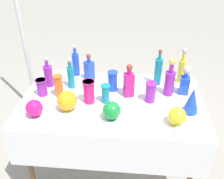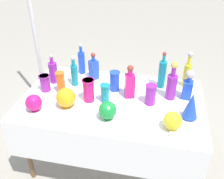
{
  "view_description": "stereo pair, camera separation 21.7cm",
  "coord_description": "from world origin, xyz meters",
  "px_view_note": "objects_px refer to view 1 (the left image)",
  "views": [
    {
      "loc": [
        0.16,
        -1.83,
        2.03
      ],
      "look_at": [
        0.0,
        0.0,
        0.86
      ],
      "focal_mm": 40.0,
      "sensor_mm": 36.0,
      "label": 1
    },
    {
      "loc": [
        0.38,
        -1.8,
        2.03
      ],
      "look_at": [
        0.0,
        0.0,
        0.86
      ],
      "focal_mm": 40.0,
      "sensor_mm": 36.0,
      "label": 2
    }
  ],
  "objects_px": {
    "tall_bottle_3": "(182,68)",
    "square_decanter_1": "(89,69)",
    "slender_vase_4": "(59,85)",
    "tall_bottle_5": "(71,76)",
    "round_bowl_1": "(67,101)",
    "square_decanter_2": "(129,83)",
    "tall_bottle_1": "(170,81)",
    "tall_bottle_2": "(48,75)",
    "slender_vase_0": "(42,87)",
    "slender_vase_5": "(106,93)",
    "round_bowl_0": "(112,111)",
    "fluted_vase_0": "(192,100)",
    "canopy_pole": "(23,34)",
    "round_bowl_3": "(177,116)",
    "slender_vase_3": "(89,91)",
    "tall_bottle_4": "(76,63)",
    "square_decanter_0": "(185,81)",
    "cardboard_box_behind_left": "(115,99)",
    "round_bowl_2": "(34,108)",
    "slender_vase_2": "(151,92)",
    "slender_vase_1": "(113,80)",
    "tall_bottle_0": "(158,71)"
  },
  "relations": [
    {
      "from": "slender_vase_5",
      "to": "canopy_pole",
      "type": "relative_size",
      "value": 0.06
    },
    {
      "from": "slender_vase_1",
      "to": "round_bowl_1",
      "type": "height_order",
      "value": "slender_vase_1"
    },
    {
      "from": "square_decanter_0",
      "to": "canopy_pole",
      "type": "height_order",
      "value": "canopy_pole"
    },
    {
      "from": "square_decanter_1",
      "to": "round_bowl_2",
      "type": "height_order",
      "value": "square_decanter_1"
    },
    {
      "from": "tall_bottle_2",
      "to": "cardboard_box_behind_left",
      "type": "bearing_deg",
      "value": 50.37
    },
    {
      "from": "square_decanter_1",
      "to": "tall_bottle_2",
      "type": "bearing_deg",
      "value": -158.03
    },
    {
      "from": "slender_vase_5",
      "to": "round_bowl_0",
      "type": "bearing_deg",
      "value": -71.9
    },
    {
      "from": "canopy_pole",
      "to": "slender_vase_3",
      "type": "bearing_deg",
      "value": -41.63
    },
    {
      "from": "slender_vase_2",
      "to": "round_bowl_3",
      "type": "xyz_separation_m",
      "value": [
        0.19,
        -0.3,
        -0.02
      ]
    },
    {
      "from": "cardboard_box_behind_left",
      "to": "slender_vase_3",
      "type": "bearing_deg",
      "value": -99.24
    },
    {
      "from": "slender_vase_4",
      "to": "cardboard_box_behind_left",
      "type": "relative_size",
      "value": 0.54
    },
    {
      "from": "round_bowl_0",
      "to": "tall_bottle_1",
      "type": "bearing_deg",
      "value": 39.63
    },
    {
      "from": "tall_bottle_4",
      "to": "slender_vase_1",
      "type": "xyz_separation_m",
      "value": [
        0.4,
        -0.26,
        -0.03
      ]
    },
    {
      "from": "square_decanter_1",
      "to": "fluted_vase_0",
      "type": "bearing_deg",
      "value": -26.39
    },
    {
      "from": "cardboard_box_behind_left",
      "to": "slender_vase_5",
      "type": "bearing_deg",
      "value": -90.6
    },
    {
      "from": "tall_bottle_1",
      "to": "tall_bottle_2",
      "type": "height_order",
      "value": "tall_bottle_1"
    },
    {
      "from": "tall_bottle_1",
      "to": "round_bowl_3",
      "type": "distance_m",
      "value": 0.43
    },
    {
      "from": "slender_vase_0",
      "to": "slender_vase_5",
      "type": "distance_m",
      "value": 0.59
    },
    {
      "from": "tall_bottle_2",
      "to": "canopy_pole",
      "type": "bearing_deg",
      "value": 129.25
    },
    {
      "from": "round_bowl_0",
      "to": "cardboard_box_behind_left",
      "type": "xyz_separation_m",
      "value": [
        -0.06,
        1.15,
        -0.68
      ]
    },
    {
      "from": "tall_bottle_0",
      "to": "tall_bottle_2",
      "type": "height_order",
      "value": "tall_bottle_0"
    },
    {
      "from": "square_decanter_0",
      "to": "round_bowl_2",
      "type": "distance_m",
      "value": 1.32
    },
    {
      "from": "slender_vase_4",
      "to": "square_decanter_2",
      "type": "bearing_deg",
      "value": 6.32
    },
    {
      "from": "fluted_vase_0",
      "to": "round_bowl_1",
      "type": "xyz_separation_m",
      "value": [
        -1.02,
        -0.06,
        -0.03
      ]
    },
    {
      "from": "tall_bottle_5",
      "to": "slender_vase_3",
      "type": "relative_size",
      "value": 1.47
    },
    {
      "from": "tall_bottle_5",
      "to": "canopy_pole",
      "type": "xyz_separation_m",
      "value": [
        -0.64,
        0.53,
        0.19
      ]
    },
    {
      "from": "tall_bottle_5",
      "to": "slender_vase_2",
      "type": "relative_size",
      "value": 1.66
    },
    {
      "from": "slender_vase_4",
      "to": "slender_vase_5",
      "type": "bearing_deg",
      "value": -7.93
    },
    {
      "from": "tall_bottle_0",
      "to": "square_decanter_0",
      "type": "distance_m",
      "value": 0.27
    },
    {
      "from": "tall_bottle_3",
      "to": "tall_bottle_4",
      "type": "xyz_separation_m",
      "value": [
        -1.05,
        0.05,
        -0.02
      ]
    },
    {
      "from": "tall_bottle_2",
      "to": "slender_vase_4",
      "type": "height_order",
      "value": "tall_bottle_2"
    },
    {
      "from": "tall_bottle_3",
      "to": "fluted_vase_0",
      "type": "bearing_deg",
      "value": -88.19
    },
    {
      "from": "slender_vase_2",
      "to": "fluted_vase_0",
      "type": "distance_m",
      "value": 0.35
    },
    {
      "from": "square_decanter_1",
      "to": "round_bowl_1",
      "type": "height_order",
      "value": "square_decanter_1"
    },
    {
      "from": "tall_bottle_3",
      "to": "square_decanter_1",
      "type": "relative_size",
      "value": 1.28
    },
    {
      "from": "slender_vase_4",
      "to": "tall_bottle_5",
      "type": "bearing_deg",
      "value": 65.13
    },
    {
      "from": "fluted_vase_0",
      "to": "round_bowl_1",
      "type": "relative_size",
      "value": 1.31
    },
    {
      "from": "tall_bottle_3",
      "to": "square_decanter_2",
      "type": "relative_size",
      "value": 1.15
    },
    {
      "from": "canopy_pole",
      "to": "square_decanter_0",
      "type": "bearing_deg",
      "value": -17.7
    },
    {
      "from": "square_decanter_1",
      "to": "round_bowl_1",
      "type": "distance_m",
      "value": 0.52
    },
    {
      "from": "tall_bottle_5",
      "to": "canopy_pole",
      "type": "relative_size",
      "value": 0.11
    },
    {
      "from": "tall_bottle_2",
      "to": "cardboard_box_behind_left",
      "type": "height_order",
      "value": "tall_bottle_2"
    },
    {
      "from": "round_bowl_1",
      "to": "square_decanter_2",
      "type": "bearing_deg",
      "value": 27.85
    },
    {
      "from": "fluted_vase_0",
      "to": "tall_bottle_5",
      "type": "bearing_deg",
      "value": 164.47
    },
    {
      "from": "round_bowl_3",
      "to": "canopy_pole",
      "type": "xyz_separation_m",
      "value": [
        -1.57,
        0.99,
        0.24
      ]
    },
    {
      "from": "square_decanter_0",
      "to": "cardboard_box_behind_left",
      "type": "height_order",
      "value": "square_decanter_0"
    },
    {
      "from": "square_decanter_0",
      "to": "fluted_vase_0",
      "type": "height_order",
      "value": "square_decanter_0"
    },
    {
      "from": "tall_bottle_5",
      "to": "square_decanter_1",
      "type": "height_order",
      "value": "tall_bottle_5"
    },
    {
      "from": "tall_bottle_1",
      "to": "tall_bottle_5",
      "type": "bearing_deg",
      "value": 177.42
    },
    {
      "from": "tall_bottle_3",
      "to": "slender_vase_5",
      "type": "distance_m",
      "value": 0.81
    }
  ]
}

